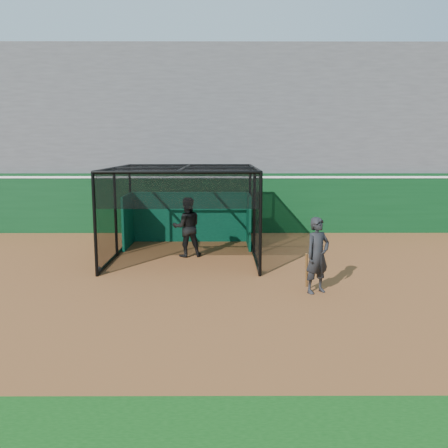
{
  "coord_description": "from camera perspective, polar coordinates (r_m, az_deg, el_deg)",
  "views": [
    {
      "loc": [
        0.25,
        -11.36,
        3.56
      ],
      "look_at": [
        0.29,
        2.0,
        1.4
      ],
      "focal_mm": 38.0,
      "sensor_mm": 36.0,
      "label": 1
    }
  ],
  "objects": [
    {
      "name": "on_deck_player",
      "position": [
        11.88,
        11.17,
        -3.73
      ],
      "size": [
        0.82,
        0.74,
        1.89
      ],
      "color": "black",
      "rests_on": "ground"
    },
    {
      "name": "outfield_wall",
      "position": [
        19.99,
        -0.9,
        2.66
      ],
      "size": [
        50.0,
        0.5,
        2.5
      ],
      "color": "#093314",
      "rests_on": "ground"
    },
    {
      "name": "batting_cage",
      "position": [
        15.62,
        -4.72,
        1.38
      ],
      "size": [
        4.65,
        5.19,
        2.9
      ],
      "color": "black",
      "rests_on": "ground"
    },
    {
      "name": "ground",
      "position": [
        11.91,
        -1.38,
        -8.21
      ],
      "size": [
        120.0,
        120.0,
        0.0
      ],
      "primitive_type": "plane",
      "color": "brown",
      "rests_on": "ground"
    },
    {
      "name": "grandstand",
      "position": [
        23.65,
        -0.81,
        11.4
      ],
      "size": [
        50.0,
        7.85,
        8.95
      ],
      "color": "#4C4C4F",
      "rests_on": "ground"
    },
    {
      "name": "batter",
      "position": [
        15.58,
        -4.48,
        -0.37
      ],
      "size": [
        1.09,
        0.92,
        1.96
      ],
      "primitive_type": "imported",
      "rotation": [
        0.0,
        0.0,
        3.35
      ],
      "color": "black",
      "rests_on": "ground"
    }
  ]
}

